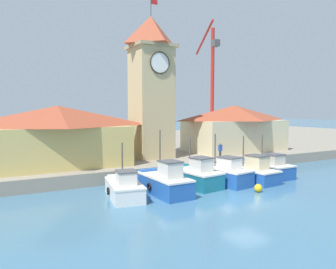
{
  "coord_description": "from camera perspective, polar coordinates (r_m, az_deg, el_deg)",
  "views": [
    {
      "loc": [
        -14.3,
        -15.64,
        5.78
      ],
      "look_at": [
        -0.13,
        10.13,
        3.5
      ],
      "focal_mm": 35.0,
      "sensor_mm": 36.0,
      "label": 1
    }
  ],
  "objects": [
    {
      "name": "warehouse_right",
      "position": [
        38.51,
        11.5,
        1.21
      ],
      "size": [
        11.27,
        6.58,
        5.2
      ],
      "color": "beige",
      "rests_on": "quay_wharf"
    },
    {
      "name": "clock_tower",
      "position": [
        32.24,
        -2.94,
        8.75
      ],
      "size": [
        4.0,
        4.0,
        15.28
      ],
      "color": "tan",
      "rests_on": "quay_wharf"
    },
    {
      "name": "fishing_boat_mid_left",
      "position": [
        26.04,
        9.23,
        -6.7
      ],
      "size": [
        2.78,
        5.31,
        3.82
      ],
      "color": "#2356A8",
      "rests_on": "ground"
    },
    {
      "name": "quay_wharf",
      "position": [
        46.34,
        -10.65,
        -2.17
      ],
      "size": [
        120.0,
        40.0,
        1.02
      ],
      "primitive_type": "cube",
      "color": "gray",
      "rests_on": "ground"
    },
    {
      "name": "dock_worker_along_quay",
      "position": [
        31.17,
        9.08,
        -2.83
      ],
      "size": [
        0.34,
        0.22,
        1.62
      ],
      "color": "#33333D",
      "rests_on": "quay_wharf"
    },
    {
      "name": "ground_plane",
      "position": [
        21.96,
        13.39,
        -10.95
      ],
      "size": [
        300.0,
        300.0,
        0.0
      ],
      "primitive_type": "plane",
      "color": "teal"
    },
    {
      "name": "mooring_buoy",
      "position": [
        23.98,
        15.44,
        -8.98
      ],
      "size": [
        0.57,
        0.57,
        0.57
      ],
      "primitive_type": "sphere",
      "color": "gold",
      "rests_on": "ground"
    },
    {
      "name": "fishing_boat_far_left",
      "position": [
        21.76,
        -7.64,
        -9.19
      ],
      "size": [
        2.63,
        4.53,
        3.56
      ],
      "color": "silver",
      "rests_on": "ground"
    },
    {
      "name": "fishing_boat_left_inner",
      "position": [
        24.75,
        4.69,
        -7.22
      ],
      "size": [
        2.71,
        4.65,
        3.68
      ],
      "color": "#196B7F",
      "rests_on": "ground"
    },
    {
      "name": "fishing_boat_left_outer",
      "position": [
        22.48,
        -0.59,
        -8.32
      ],
      "size": [
        2.18,
        4.8,
        4.34
      ],
      "color": "#2356A8",
      "rests_on": "ground"
    },
    {
      "name": "fishing_boat_center",
      "position": [
        27.29,
        13.99,
        -6.36
      ],
      "size": [
        2.45,
        5.15,
        3.61
      ],
      "color": "#2356A8",
      "rests_on": "ground"
    },
    {
      "name": "fishing_boat_mid_right",
      "position": [
        29.56,
        16.85,
        -5.6
      ],
      "size": [
        2.3,
        4.64,
        3.59
      ],
      "color": "#2356A8",
      "rests_on": "ground"
    },
    {
      "name": "port_crane_near",
      "position": [
        52.49,
        7.58,
        6.9
      ],
      "size": [
        4.07,
        10.6,
        18.67
      ],
      "color": "maroon",
      "rests_on": "quay_wharf"
    },
    {
      "name": "warehouse_left",
      "position": [
        28.34,
        -18.53,
        -0.19
      ],
      "size": [
        11.59,
        5.67,
        5.05
      ],
      "color": "tan",
      "rests_on": "quay_wharf"
    },
    {
      "name": "dock_worker_near_tower",
      "position": [
        27.69,
        -8.19,
        -3.74
      ],
      "size": [
        0.34,
        0.22,
        1.62
      ],
      "color": "#33333D",
      "rests_on": "quay_wharf"
    }
  ]
}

